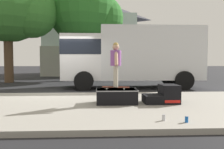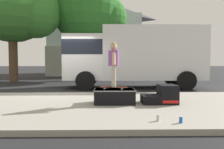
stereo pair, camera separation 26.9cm
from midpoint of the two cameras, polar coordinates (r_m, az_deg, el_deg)
The scene contains 12 objects.
ground_plane at distance 9.68m, azimuth -13.42°, elevation -4.77°, with size 140.00×140.00×0.00m, color black.
sidewalk_slab at distance 6.78m, azimuth -18.06°, elevation -7.67°, with size 50.00×5.00×0.12m, color gray.
skate_box at distance 6.59m, azimuth -0.03°, elevation -5.36°, with size 1.17×0.75×0.41m.
kicker_ramp at distance 6.81m, azimuth 11.73°, elevation -5.14°, with size 0.99×0.70×0.54m.
skateboard at distance 6.55m, azimuth -0.24°, elevation -3.22°, with size 0.80×0.34×0.07m.
skater_kid at distance 6.51m, azimuth -0.24°, elevation 3.47°, with size 0.31×0.66×1.28m.
soda_can at distance 4.79m, azimuth 11.24°, elevation -10.55°, with size 0.07×0.07×0.13m.
soda_can_b at distance 4.76m, azimuth 16.64°, elevation -10.71°, with size 0.07×0.07×0.13m.
box_truck at distance 11.73m, azimuth 4.08°, elevation 4.99°, with size 6.91×2.63×3.05m.
street_tree_main at distance 16.59m, azimuth -24.18°, elevation 16.05°, with size 5.84×5.31×7.92m.
street_tree_neighbour at distance 17.10m, azimuth -6.94°, elevation 15.39°, with size 5.45×4.96×7.60m.
house_behind at distance 25.43m, azimuth -5.59°, elevation 9.69°, with size 9.54×8.22×8.40m.
Camera 1 is at (1.62, -9.43, 1.31)m, focal length 36.45 mm.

